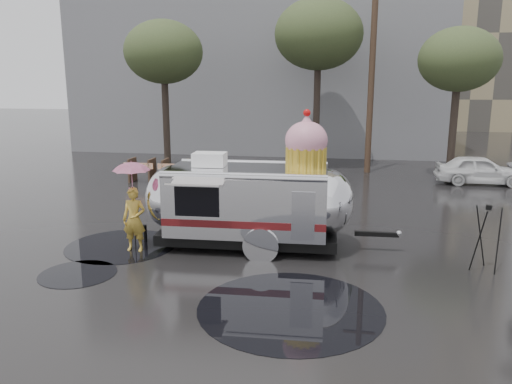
# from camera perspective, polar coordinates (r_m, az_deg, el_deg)

# --- Properties ---
(ground) EXTENTS (120.00, 120.00, 0.00)m
(ground) POSITION_cam_1_polar(r_m,az_deg,el_deg) (10.74, 1.70, -10.62)
(ground) COLOR black
(ground) RESTS_ON ground
(puddles) EXTENTS (7.99, 8.63, 0.01)m
(puddles) POSITION_cam_1_polar(r_m,az_deg,el_deg) (11.49, -7.03, -9.10)
(puddles) COLOR black
(puddles) RESTS_ON ground
(grey_building) EXTENTS (22.00, 12.00, 13.00)m
(grey_building) POSITION_cam_1_polar(r_m,az_deg,el_deg) (34.27, 1.07, 16.43)
(grey_building) COLOR slate
(grey_building) RESTS_ON ground
(utility_pole) EXTENTS (1.60, 0.28, 9.00)m
(utility_pole) POSITION_cam_1_polar(r_m,az_deg,el_deg) (23.79, 13.09, 13.24)
(utility_pole) COLOR #473323
(utility_pole) RESTS_ON ground
(tree_left) EXTENTS (3.64, 3.64, 6.95)m
(tree_left) POSITION_cam_1_polar(r_m,az_deg,el_deg) (24.31, -10.53, 15.38)
(tree_left) COLOR #382D26
(tree_left) RESTS_ON ground
(tree_mid) EXTENTS (4.20, 4.20, 8.03)m
(tree_mid) POSITION_cam_1_polar(r_m,az_deg,el_deg) (24.89, 7.16, 17.39)
(tree_mid) COLOR #382D26
(tree_mid) RESTS_ON ground
(tree_right) EXTENTS (3.36, 3.36, 6.42)m
(tree_right) POSITION_cam_1_polar(r_m,az_deg,el_deg) (23.23, 22.17, 13.76)
(tree_right) COLOR #382D26
(tree_right) RESTS_ON ground
(barricade_row) EXTENTS (4.30, 0.80, 1.00)m
(barricade_row) POSITION_cam_1_polar(r_m,az_deg,el_deg) (21.25, -9.19, 2.41)
(barricade_row) COLOR #473323
(barricade_row) RESTS_ON ground
(airstream_trailer) EXTENTS (6.74, 2.72, 3.63)m
(airstream_trailer) POSITION_cam_1_polar(r_m,az_deg,el_deg) (12.80, -0.51, -0.76)
(airstream_trailer) COLOR silver
(airstream_trailer) RESTS_ON ground
(person_left) EXTENTS (0.60, 0.41, 1.63)m
(person_left) POSITION_cam_1_polar(r_m,az_deg,el_deg) (12.94, -13.75, -3.07)
(person_left) COLOR gold
(person_left) RESTS_ON ground
(umbrella_pink) EXTENTS (1.12, 1.12, 2.31)m
(umbrella_pink) POSITION_cam_1_polar(r_m,az_deg,el_deg) (12.69, -14.01, 1.78)
(umbrella_pink) COLOR pink
(umbrella_pink) RESTS_ON ground
(tripod) EXTENTS (0.63, 0.60, 1.54)m
(tripod) POSITION_cam_1_polar(r_m,az_deg,el_deg) (12.39, 24.83, -4.13)
(tripod) COLOR black
(tripod) RESTS_ON ground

